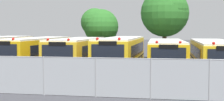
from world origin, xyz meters
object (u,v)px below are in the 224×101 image
(school_bus_4, at_px, (166,54))
(school_bus_5, at_px, (213,55))
(school_bus_2, at_px, (78,53))
(school_bus_1, at_px, (36,52))
(tree_2, at_px, (166,12))
(tree_1, at_px, (99,25))
(school_bus_3, at_px, (122,52))

(school_bus_4, height_order, school_bus_5, school_bus_4)
(school_bus_2, distance_m, school_bus_5, 10.28)
(school_bus_1, relative_size, school_bus_4, 1.01)
(school_bus_5, bearing_deg, school_bus_1, 0.46)
(school_bus_1, xyz_separation_m, tree_2, (10.36, 9.05, 3.65))
(school_bus_1, height_order, tree_1, tree_1)
(school_bus_1, xyz_separation_m, tree_1, (3.50, 8.01, 2.28))
(school_bus_4, bearing_deg, school_bus_2, -0.80)
(tree_1, xyz_separation_m, tree_2, (6.86, 1.04, 1.37))
(school_bus_2, height_order, tree_2, tree_2)
(school_bus_1, relative_size, school_bus_2, 1.03)
(school_bus_5, bearing_deg, tree_2, -68.73)
(school_bus_2, relative_size, school_bus_4, 0.98)
(school_bus_1, bearing_deg, school_bus_4, -177.78)
(school_bus_4, distance_m, school_bus_5, 3.40)
(school_bus_2, bearing_deg, school_bus_4, -179.90)
(school_bus_5, distance_m, tree_2, 10.42)
(school_bus_2, relative_size, school_bus_3, 0.90)
(school_bus_2, height_order, school_bus_3, school_bus_3)
(school_bus_2, relative_size, tree_1, 1.84)
(school_bus_1, distance_m, school_bus_2, 3.49)
(school_bus_2, xyz_separation_m, school_bus_4, (6.88, 0.09, -0.06))
(school_bus_4, height_order, tree_2, tree_2)
(school_bus_3, height_order, school_bus_4, school_bus_3)
(school_bus_5, height_order, tree_2, tree_2)
(school_bus_4, xyz_separation_m, tree_2, (-0.02, 8.94, 3.72))
(school_bus_4, xyz_separation_m, school_bus_5, (3.39, -0.18, -0.00))
(tree_2, bearing_deg, school_bus_5, -69.47)
(school_bus_1, xyz_separation_m, school_bus_5, (13.77, -0.07, -0.08))
(school_bus_1, xyz_separation_m, school_bus_4, (10.38, 0.11, -0.07))
(school_bus_3, bearing_deg, tree_2, -110.00)
(tree_2, bearing_deg, school_bus_1, -138.86)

